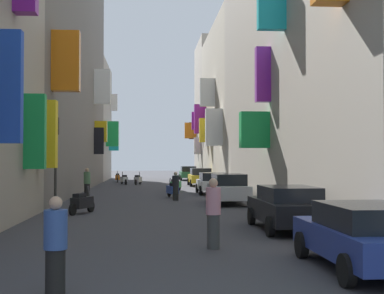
# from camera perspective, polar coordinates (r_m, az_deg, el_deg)

# --- Properties ---
(ground_plane) EXTENTS (140.00, 140.00, 0.00)m
(ground_plane) POSITION_cam_1_polar(r_m,az_deg,el_deg) (34.08, -3.87, -5.12)
(ground_plane) COLOR #38383D
(building_left_mid_b) EXTENTS (7.32, 29.45, 20.18)m
(building_left_mid_b) POSITION_cam_1_polar(r_m,az_deg,el_deg) (39.64, -15.74, 10.12)
(building_left_mid_b) COLOR slate
(building_left_mid_b) RESTS_ON ground
(building_left_mid_c) EXTENTS (7.30, 11.16, 12.64)m
(building_left_mid_c) POSITION_cam_1_polar(r_m,az_deg,el_deg) (59.05, -11.94, 2.65)
(building_left_mid_c) COLOR #9E9384
(building_left_mid_c) RESTS_ON ground
(building_right_mid_b) EXTENTS (7.31, 26.14, 15.20)m
(building_right_mid_b) POSITION_cam_1_polar(r_m,az_deg,el_deg) (26.86, 14.01, 10.18)
(building_right_mid_b) COLOR #B2A899
(building_right_mid_b) RESTS_ON ground
(building_right_mid_c) EXTENTS (7.26, 16.86, 13.92)m
(building_right_mid_c) POSITION_cam_1_polar(r_m,az_deg,el_deg) (47.44, 5.67, 4.37)
(building_right_mid_c) COLOR #BCB29E
(building_right_mid_c) RESTS_ON ground
(building_right_far) EXTENTS (7.35, 9.12, 15.47)m
(building_right_far) POSITION_cam_1_polar(r_m,az_deg,el_deg) (60.28, 3.47, 3.89)
(building_right_far) COLOR #B2A899
(building_right_far) RESTS_ON ground
(parked_car_white) EXTENTS (2.02, 4.09, 1.39)m
(parked_car_white) POSITION_cam_1_polar(r_m,az_deg,el_deg) (34.54, 2.28, -3.85)
(parked_car_white) COLOR white
(parked_car_white) RESTS_ON ground
(parked_car_yellow) EXTENTS (2.00, 4.18, 1.50)m
(parked_car_yellow) POSITION_cam_1_polar(r_m,az_deg,el_deg) (44.86, 0.91, -3.20)
(parked_car_yellow) COLOR gold
(parked_car_yellow) RESTS_ON ground
(parked_car_black) EXTENTS (1.94, 4.30, 1.40)m
(parked_car_black) POSITION_cam_1_polar(r_m,az_deg,el_deg) (17.20, 10.24, -6.34)
(parked_car_black) COLOR black
(parked_car_black) RESTS_ON ground
(parked_car_blue) EXTENTS (2.01, 4.21, 1.36)m
(parked_car_blue) POSITION_cam_1_polar(r_m,az_deg,el_deg) (11.44, 18.22, -8.97)
(parked_car_blue) COLOR navy
(parked_car_blue) RESTS_ON ground
(parked_car_green) EXTENTS (1.90, 4.26, 1.50)m
(parked_car_green) POSITION_cam_1_polar(r_m,az_deg,el_deg) (57.04, -0.40, -2.80)
(parked_car_green) COLOR #236638
(parked_car_green) RESTS_ON ground
(parked_car_silver) EXTENTS (1.86, 4.37, 1.52)m
(parked_car_silver) POSITION_cam_1_polar(r_m,az_deg,el_deg) (26.89, 3.92, -4.44)
(parked_car_silver) COLOR #B7B7BC
(parked_car_silver) RESTS_ON ground
(scooter_white) EXTENTS (0.76, 1.90, 1.13)m
(scooter_white) POSITION_cam_1_polar(r_m,az_deg,el_deg) (47.76, -7.34, -3.46)
(scooter_white) COLOR silver
(scooter_white) RESTS_ON ground
(scooter_blue) EXTENTS (0.71, 1.90, 1.13)m
(scooter_blue) POSITION_cam_1_polar(r_m,az_deg,el_deg) (31.22, -2.11, -4.62)
(scooter_blue) COLOR #2D4CAD
(scooter_blue) RESTS_ON ground
(scooter_orange) EXTENTS (0.50, 1.98, 1.13)m
(scooter_orange) POSITION_cam_1_polar(r_m,az_deg,el_deg) (52.49, -8.02, -3.27)
(scooter_orange) COLOR orange
(scooter_orange) RESTS_ON ground
(scooter_black) EXTENTS (0.86, 1.83, 1.13)m
(scooter_black) POSITION_cam_1_polar(r_m,az_deg,el_deg) (22.49, -11.77, -5.88)
(scooter_black) COLOR black
(scooter_black) RESTS_ON ground
(scooter_green) EXTENTS (0.87, 1.88, 1.13)m
(scooter_green) POSITION_cam_1_polar(r_m,az_deg,el_deg) (37.55, -1.77, -4.06)
(scooter_green) COLOR #287F3D
(scooter_green) RESTS_ON ground
(scooter_silver) EXTENTS (0.71, 1.73, 1.13)m
(scooter_silver) POSITION_cam_1_polar(r_m,az_deg,el_deg) (47.14, -5.84, -3.50)
(scooter_silver) COLOR #ADADB2
(scooter_silver) RESTS_ON ground
(pedestrian_crossing) EXTENTS (0.53, 0.53, 1.57)m
(pedestrian_crossing) POSITION_cam_1_polar(r_m,az_deg,el_deg) (29.05, -1.78, -4.25)
(pedestrian_crossing) COLOR black
(pedestrian_crossing) RESTS_ON ground
(pedestrian_near_left) EXTENTS (0.46, 0.46, 1.66)m
(pedestrian_near_left) POSITION_cam_1_polar(r_m,az_deg,el_deg) (9.00, -14.48, -10.46)
(pedestrian_near_left) COLOR black
(pedestrian_near_left) RESTS_ON ground
(pedestrian_near_right) EXTENTS (0.53, 0.53, 1.78)m
(pedestrian_near_right) POSITION_cam_1_polar(r_m,az_deg,el_deg) (13.49, 2.31, -7.15)
(pedestrian_near_right) COLOR #3F3F3F
(pedestrian_near_right) RESTS_ON ground
(pedestrian_mid_street) EXTENTS (0.53, 0.53, 1.76)m
(pedestrian_mid_street) POSITION_cam_1_polar(r_m,az_deg,el_deg) (30.85, -11.23, -3.85)
(pedestrian_mid_street) COLOR black
(pedestrian_mid_street) RESTS_ON ground
(traffic_light_near_corner) EXTENTS (0.26, 0.34, 4.10)m
(traffic_light_near_corner) POSITION_cam_1_polar(r_m,az_deg,el_deg) (24.09, -14.47, 0.01)
(traffic_light_near_corner) COLOR #2D2D2D
(traffic_light_near_corner) RESTS_ON ground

